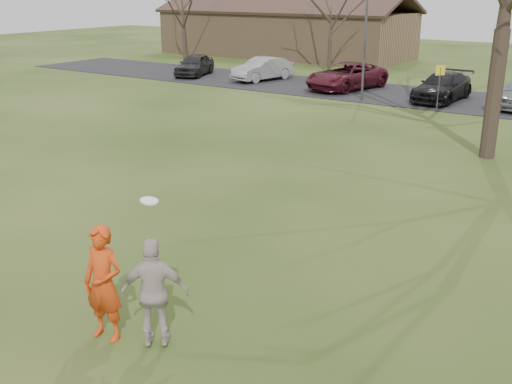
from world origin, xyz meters
TOP-DOWN VIEW (x-y plane):
  - ground at (0.00, 0.00)m, footprint 120.00×120.00m
  - parking_strip at (0.00, 25.00)m, footprint 62.00×6.50m
  - player_defender at (-0.35, 0.14)m, footprint 0.78×0.57m
  - car_0 at (-18.50, 24.49)m, footprint 2.83×4.30m
  - car_1 at (-13.77, 25.19)m, footprint 2.31×4.36m
  - car_2 at (-8.10, 25.03)m, footprint 3.42×5.56m
  - car_3 at (-2.59, 24.54)m, footprint 2.09×4.73m
  - catching_play at (0.53, 0.38)m, footprint 1.12×0.96m
  - building at (-20.00, 38.00)m, footprint 20.60×8.50m
  - lamp_post at (-6.00, 22.50)m, footprint 0.34×0.34m
  - sign_yellow at (-2.00, 22.00)m, footprint 0.35×0.35m

SIDE VIEW (x-z plane):
  - ground at x=0.00m, z-range 0.00..0.00m
  - parking_strip at x=0.00m, z-range 0.00..0.04m
  - car_3 at x=-2.59m, z-range 0.04..1.39m
  - car_0 at x=-18.50m, z-range 0.04..1.40m
  - car_1 at x=-13.77m, z-range 0.04..1.41m
  - car_2 at x=-8.10m, z-range 0.04..1.48m
  - catching_play at x=0.53m, z-range -0.26..2.21m
  - player_defender at x=-0.35m, z-range 0.00..1.96m
  - sign_yellow at x=-2.00m, z-range 0.41..2.49m
  - building at x=-20.00m, z-range -0.64..4.50m
  - lamp_post at x=-6.00m, z-range 0.83..7.10m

